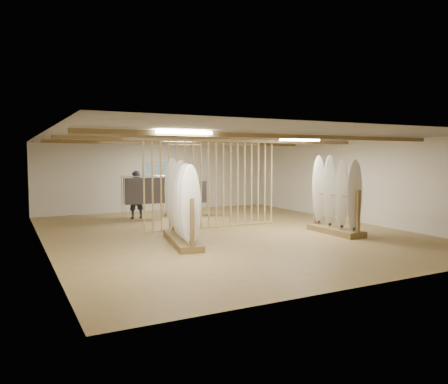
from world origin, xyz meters
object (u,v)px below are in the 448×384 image
rack_right (336,208)px  shopper_b (176,190)px  rack_left (182,215)px  clothing_rack_b (190,192)px  shopper_a (136,191)px  clothing_rack_a (144,191)px

rack_right → shopper_b: bearing=116.7°
rack_left → clothing_rack_b: (2.16, 4.67, 0.20)m
rack_right → shopper_a: (-4.34, 5.73, 0.24)m
rack_left → clothing_rack_b: bearing=75.8°
rack_left → shopper_b: size_ratio=1.38×
clothing_rack_b → shopper_b: 0.55m
rack_right → clothing_rack_a: bearing=129.2°
clothing_rack_a → shopper_a: bearing=106.4°
rack_right → shopper_a: 7.19m
rack_left → clothing_rack_a: bearing=96.1°
rack_right → shopper_b: 6.34m
rack_left → shopper_b: rack_left is taller
clothing_rack_b → clothing_rack_a: bearing=-158.7°
rack_right → clothing_rack_b: bearing=114.1°
clothing_rack_b → shopper_b: shopper_b is taller
shopper_a → clothing_rack_b: bearing=166.6°
clothing_rack_b → shopper_a: bearing=-174.9°
clothing_rack_b → shopper_b: (-0.45, 0.31, 0.05)m
clothing_rack_a → shopper_a: size_ratio=0.81×
rack_right → rack_left: bearing=171.5°
rack_right → shopper_b: (-2.82, 5.67, 0.23)m
clothing_rack_a → shopper_b: size_ratio=0.82×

